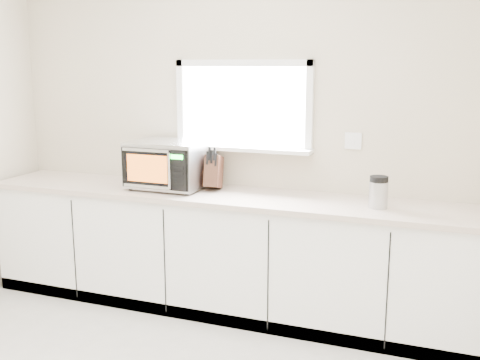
% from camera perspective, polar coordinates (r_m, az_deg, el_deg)
% --- Properties ---
extents(back_wall, '(4.00, 0.17, 2.70)m').
position_cam_1_polar(back_wall, '(4.37, 0.38, 5.09)').
color(back_wall, '#BCAF96').
rests_on(back_wall, ground).
extents(cabinets, '(3.92, 0.60, 0.88)m').
position_cam_1_polar(cabinets, '(4.31, -1.02, -7.63)').
color(cabinets, white).
rests_on(cabinets, ground).
extents(countertop, '(3.92, 0.64, 0.04)m').
position_cam_1_polar(countertop, '(4.17, -1.09, -1.69)').
color(countertop, beige).
rests_on(countertop, cabinets).
extents(microwave, '(0.57, 0.48, 0.37)m').
position_cam_1_polar(microwave, '(4.36, -7.32, 1.66)').
color(microwave, black).
rests_on(microwave, countertop).
extents(knife_block, '(0.14, 0.25, 0.34)m').
position_cam_1_polar(knife_block, '(4.29, -2.70, 0.90)').
color(knife_block, '#4C271B').
rests_on(knife_block, countertop).
extents(cutting_board, '(0.32, 0.08, 0.32)m').
position_cam_1_polar(cutting_board, '(4.58, -6.39, 1.76)').
color(cutting_board, olive).
rests_on(cutting_board, countertop).
extents(coffee_grinder, '(0.13, 0.13, 0.22)m').
position_cam_1_polar(coffee_grinder, '(3.86, 13.88, -1.18)').
color(coffee_grinder, '#ABADB2').
rests_on(coffee_grinder, countertop).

